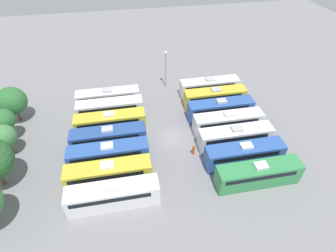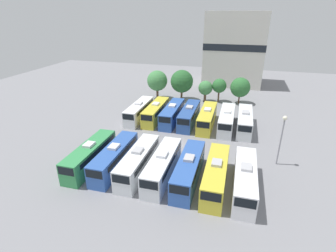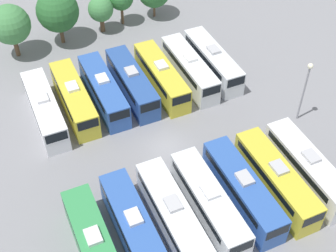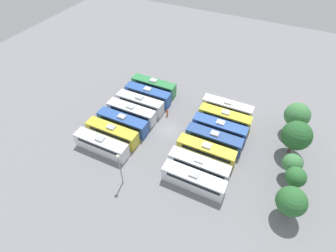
{
  "view_description": "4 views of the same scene",
  "coord_description": "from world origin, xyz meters",
  "views": [
    {
      "loc": [
        -29.13,
        5.9,
        28.06
      ],
      "look_at": [
        0.13,
        0.39,
        2.3
      ],
      "focal_mm": 28.0,
      "sensor_mm": 36.0,
      "label": 1
    },
    {
      "loc": [
        8.49,
        -36.98,
        20.15
      ],
      "look_at": [
        -1.99,
        0.86,
        2.74
      ],
      "focal_mm": 28.0,
      "sensor_mm": 36.0,
      "label": 2
    },
    {
      "loc": [
        -13.36,
        -30.22,
        35.22
      ],
      "look_at": [
        0.72,
        1.13,
        1.69
      ],
      "focal_mm": 50.0,
      "sensor_mm": 36.0,
      "label": 3
    },
    {
      "loc": [
        34.51,
        16.17,
        38.73
      ],
      "look_at": [
        0.5,
        -0.22,
        1.74
      ],
      "focal_mm": 28.0,
      "sensor_mm": 36.0,
      "label": 4
    }
  ],
  "objects": [
    {
      "name": "bus_13",
      "position": [
        10.22,
        9.22,
        1.71
      ],
      "size": [
        2.54,
        10.89,
        3.46
      ],
      "color": "silver",
      "rests_on": "ground_plane"
    },
    {
      "name": "tree_3",
      "position": [
        4.11,
        24.02,
        3.88
      ],
      "size": [
        3.32,
        3.32,
        5.57
      ],
      "color": "brown",
      "rests_on": "ground_plane"
    },
    {
      "name": "depot_building",
      "position": [
        6.15,
        43.01,
        10.1
      ],
      "size": [
        16.34,
        13.25,
        20.04
      ],
      "color": "beige",
      "rests_on": "ground_plane"
    },
    {
      "name": "bus_9",
      "position": [
        -3.48,
        9.37,
        1.71
      ],
      "size": [
        2.54,
        10.89,
        3.46
      ],
      "color": "#2D56A8",
      "rests_on": "ground_plane"
    },
    {
      "name": "bus_0",
      "position": [
        -10.44,
        -9.25,
        1.71
      ],
      "size": [
        2.54,
        10.89,
        3.46
      ],
      "color": "#338C4C",
      "rests_on": "ground_plane"
    },
    {
      "name": "tree_0",
      "position": [
        -10.68,
        22.44,
        4.48
      ],
      "size": [
        4.91,
        4.91,
        6.96
      ],
      "color": "brown",
      "rests_on": "ground_plane"
    },
    {
      "name": "tree_4",
      "position": [
        8.87,
        23.98,
        3.88
      ],
      "size": [
        4.52,
        4.52,
        6.14
      ],
      "color": "brown",
      "rests_on": "ground_plane"
    },
    {
      "name": "bus_8",
      "position": [
        -6.86,
        9.4,
        1.71
      ],
      "size": [
        2.54,
        10.89,
        3.46
      ],
      "color": "gold",
      "rests_on": "ground_plane"
    },
    {
      "name": "tree_2",
      "position": [
        0.97,
        23.32,
        3.31
      ],
      "size": [
        3.36,
        3.36,
        5.04
      ],
      "color": "brown",
      "rests_on": "ground_plane"
    },
    {
      "name": "bus_3",
      "position": [
        0.04,
        -9.12,
        1.71
      ],
      "size": [
        2.54,
        10.89,
        3.46
      ],
      "color": "silver",
      "rests_on": "ground_plane"
    },
    {
      "name": "bus_1",
      "position": [
        -6.87,
        -8.89,
        1.71
      ],
      "size": [
        2.54,
        10.89,
        3.46
      ],
      "color": "#2D56A8",
      "rests_on": "ground_plane"
    },
    {
      "name": "bus_4",
      "position": [
        3.51,
        -9.09,
        1.71
      ],
      "size": [
        2.54,
        10.89,
        3.46
      ],
      "color": "#2D56A8",
      "rests_on": "ground_plane"
    },
    {
      "name": "bus_2",
      "position": [
        -3.38,
        -8.98,
        1.71
      ],
      "size": [
        2.54,
        10.89,
        3.46
      ],
      "color": "silver",
      "rests_on": "ground_plane"
    },
    {
      "name": "bus_12",
      "position": [
        7.01,
        8.96,
        1.71
      ],
      "size": [
        2.54,
        10.89,
        3.46
      ],
      "color": "silver",
      "rests_on": "ground_plane"
    },
    {
      "name": "tree_1",
      "position": [
        -4.69,
        22.94,
        4.62
      ],
      "size": [
        5.37,
        5.37,
        7.32
      ],
      "color": "brown",
      "rests_on": "ground_plane"
    },
    {
      "name": "light_pole",
      "position": [
        14.87,
        -1.94,
        5.05
      ],
      "size": [
        0.6,
        0.6,
        7.39
      ],
      "color": "gray",
      "rests_on": "ground_plane"
    },
    {
      "name": "bus_11",
      "position": [
        3.4,
        8.98,
        1.71
      ],
      "size": [
        2.54,
        10.89,
        3.46
      ],
      "color": "gold",
      "rests_on": "ground_plane"
    },
    {
      "name": "bus_7",
      "position": [
        -10.22,
        8.94,
        1.71
      ],
      "size": [
        2.54,
        10.89,
        3.46
      ],
      "color": "white",
      "rests_on": "ground_plane"
    },
    {
      "name": "bus_10",
      "position": [
        -0.1,
        9.31,
        1.71
      ],
      "size": [
        2.54,
        10.89,
        3.46
      ],
      "color": "#284C93",
      "rests_on": "ground_plane"
    },
    {
      "name": "bus_6",
      "position": [
        10.41,
        -9.36,
        1.71
      ],
      "size": [
        2.54,
        10.89,
        3.46
      ],
      "color": "silver",
      "rests_on": "ground_plane"
    },
    {
      "name": "worker_person",
      "position": [
        -4.03,
        -2.55,
        0.85
      ],
      "size": [
        0.36,
        0.36,
        1.82
      ],
      "color": "#CC4C19",
      "rests_on": "ground_plane"
    },
    {
      "name": "bus_5",
      "position": [
        6.95,
        -9.29,
        1.71
      ],
      "size": [
        2.54,
        10.89,
        3.46
      ],
      "color": "gold",
      "rests_on": "ground_plane"
    },
    {
      "name": "ground_plane",
      "position": [
        0.0,
        0.0,
        0.0
      ],
      "size": [
        129.22,
        129.22,
        0.0
      ],
      "primitive_type": "plane",
      "color": "gray"
    }
  ]
}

